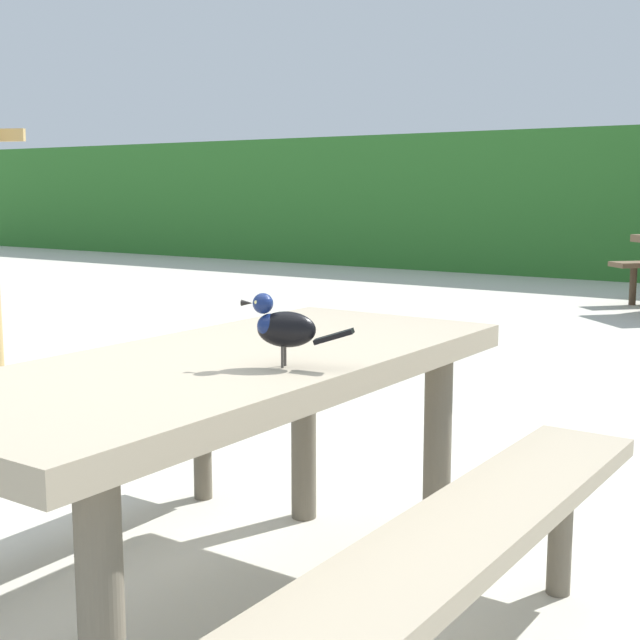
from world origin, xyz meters
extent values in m
plane|color=beige|center=(0.00, 0.00, 0.00)|extent=(60.00, 60.00, 0.00)
cube|color=gray|center=(0.24, 0.21, 0.70)|extent=(0.79, 1.81, 0.07)
cylinder|color=#635B4C|center=(0.49, -0.50, 0.33)|extent=(0.09, 0.09, 0.67)
cylinder|color=#635B4C|center=(-0.02, 0.91, 0.33)|extent=(0.09, 0.09, 0.67)
cylinder|color=#635B4C|center=(0.51, 0.90, 0.33)|extent=(0.09, 0.09, 0.67)
cube|color=gray|center=(-0.46, 0.22, 0.41)|extent=(0.31, 1.71, 0.05)
cylinder|color=#635B4C|center=(-0.45, 0.86, 0.20)|extent=(0.07, 0.07, 0.39)
cube|color=gray|center=(0.94, 0.20, 0.41)|extent=(0.31, 1.71, 0.05)
cylinder|color=#635B4C|center=(0.95, 0.84, 0.20)|extent=(0.07, 0.07, 0.39)
ellipsoid|color=black|center=(0.45, 0.16, 0.84)|extent=(0.17, 0.12, 0.09)
ellipsoid|color=navy|center=(0.41, 0.15, 0.84)|extent=(0.08, 0.08, 0.06)
sphere|color=navy|center=(0.40, 0.14, 0.90)|extent=(0.05, 0.05, 0.05)
sphere|color=#EAE08C|center=(0.39, 0.12, 0.90)|extent=(0.01, 0.01, 0.01)
sphere|color=#EAE08C|center=(0.38, 0.15, 0.90)|extent=(0.01, 0.01, 0.01)
cone|color=black|center=(0.36, 0.13, 0.90)|extent=(0.03, 0.03, 0.02)
cube|color=black|center=(0.56, 0.21, 0.82)|extent=(0.11, 0.07, 0.04)
cylinder|color=#47423D|center=(0.45, 0.15, 0.77)|extent=(0.01, 0.01, 0.05)
cylinder|color=#47423D|center=(0.44, 0.17, 0.77)|extent=(0.01, 0.01, 0.05)
cylinder|color=#423324|center=(-0.53, 7.54, 0.20)|extent=(0.07, 0.07, 0.39)
camera|label=1|loc=(1.70, -1.56, 1.18)|focal=48.68mm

